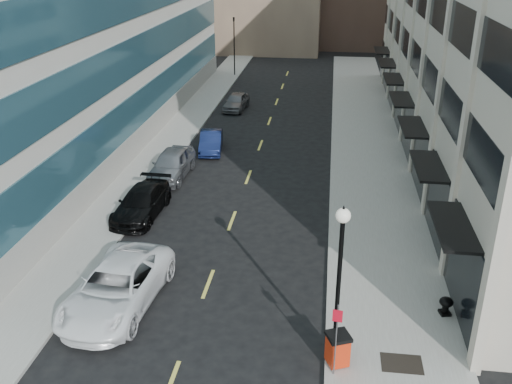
% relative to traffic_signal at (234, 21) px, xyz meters
% --- Properties ---
extents(sidewalk_right, '(5.00, 80.00, 0.15)m').
position_rel_traffic_signal_xyz_m(sidewalk_right, '(13.00, -28.00, -5.64)').
color(sidewalk_right, gray).
rests_on(sidewalk_right, ground).
extents(sidewalk_left, '(3.00, 80.00, 0.15)m').
position_rel_traffic_signal_xyz_m(sidewalk_left, '(-1.00, -28.00, -5.64)').
color(sidewalk_left, gray).
rests_on(sidewalk_left, ground).
extents(grate_far, '(1.40, 1.00, 0.01)m').
position_rel_traffic_signal_xyz_m(grate_far, '(13.10, -44.20, -5.56)').
color(grate_far, black).
rests_on(grate_far, sidewalk_right).
extents(road_centerline, '(0.15, 68.20, 0.01)m').
position_rel_traffic_signal_xyz_m(road_centerline, '(5.50, -31.00, -5.71)').
color(road_centerline, '#D8CC4C').
rests_on(road_centerline, ground).
extents(traffic_signal, '(0.66, 0.66, 6.98)m').
position_rel_traffic_signal_xyz_m(traffic_signal, '(0.00, 0.00, 0.00)').
color(traffic_signal, black).
rests_on(traffic_signal, ground).
extents(car_white_van, '(3.40, 6.49, 1.75)m').
position_rel_traffic_signal_xyz_m(car_white_van, '(2.30, -42.00, -4.85)').
color(car_white_van, white).
rests_on(car_white_van, ground).
extents(car_black_pickup, '(2.30, 5.16, 1.47)m').
position_rel_traffic_signal_xyz_m(car_black_pickup, '(0.70, -34.00, -4.98)').
color(car_black_pickup, black).
rests_on(car_black_pickup, ground).
extents(car_silver_sedan, '(2.21, 5.10, 1.71)m').
position_rel_traffic_signal_xyz_m(car_silver_sedan, '(0.87, -28.60, -4.86)').
color(car_silver_sedan, gray).
rests_on(car_silver_sedan, ground).
extents(car_blue_sedan, '(1.99, 4.29, 1.36)m').
position_rel_traffic_signal_xyz_m(car_blue_sedan, '(2.30, -23.68, -5.04)').
color(car_blue_sedan, '#14204D').
rests_on(car_blue_sedan, ground).
extents(car_grey_sedan, '(2.02, 4.29, 1.42)m').
position_rel_traffic_signal_xyz_m(car_grey_sedan, '(2.30, -13.00, -5.01)').
color(car_grey_sedan, slate).
rests_on(car_grey_sedan, ground).
extents(trash_bin, '(0.97, 0.97, 1.21)m').
position_rel_traffic_signal_xyz_m(trash_bin, '(10.90, -44.48, -4.92)').
color(trash_bin, red).
rests_on(trash_bin, sidewalk_right).
extents(lamppost, '(0.48, 0.48, 5.74)m').
position_rel_traffic_signal_xyz_m(lamppost, '(10.80, -44.00, -2.20)').
color(lamppost, black).
rests_on(lamppost, sidewalk_right).
extents(sign_post, '(0.32, 0.09, 2.74)m').
position_rel_traffic_signal_xyz_m(sign_post, '(10.80, -45.01, -3.84)').
color(sign_post, slate).
rests_on(sign_post, sidewalk_right).
extents(urn_planter, '(0.53, 0.53, 0.73)m').
position_rel_traffic_signal_xyz_m(urn_planter, '(15.02, -41.11, -5.12)').
color(urn_planter, black).
rests_on(urn_planter, sidewalk_right).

